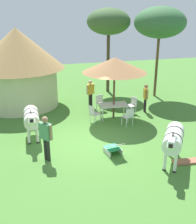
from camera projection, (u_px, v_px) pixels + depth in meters
ground_plane at (88, 142)px, 11.51m from camera, size 36.00×36.00×0.00m
thatched_hut at (19, 64)px, 15.10m from camera, size 5.18×5.18×4.44m
shade_umbrella at (115, 65)px, 13.14m from camera, size 3.21×3.21×3.14m
patio_dining_table at (114, 106)px, 13.89m from camera, size 1.51×1.02×0.74m
patio_chair_west_end at (100, 102)px, 14.92m from camera, size 0.54×0.53×0.90m
patio_chair_east_end at (93, 113)px, 13.29m from camera, size 0.54×0.55×0.90m
patio_chair_near_lawn at (129, 116)px, 12.95m from camera, size 0.54×0.53×0.90m
patio_chair_near_hut at (132, 104)px, 14.56m from camera, size 0.53×0.54×0.90m
guest_beside_umbrella at (90, 91)px, 15.31m from camera, size 0.51×0.39×1.61m
guest_behind_table at (146, 96)px, 14.61m from camera, size 0.29×0.55×1.57m
standing_watcher at (46, 134)px, 9.74m from camera, size 0.46×0.52×1.76m
striped_lounge_chair at (113, 148)px, 10.45m from camera, size 0.66×0.89×0.61m
zebra_nearest_camera at (31, 118)px, 11.48m from camera, size 0.66×2.11×1.50m
zebra_by_umbrella at (173, 139)px, 9.54m from camera, size 1.54×1.93×1.54m
acacia_tree_behind_hut at (109, 22)px, 17.14m from camera, size 2.80×2.80×5.46m
acacia_tree_far_lawn at (160, 23)px, 16.13m from camera, size 3.12×3.12×5.54m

